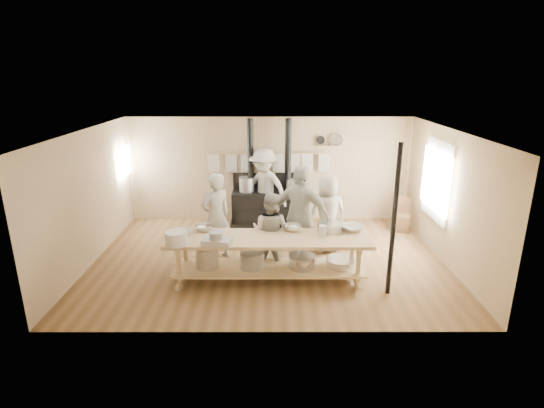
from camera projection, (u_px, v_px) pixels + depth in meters
name	position (u px, v px, depth m)	size (l,w,h in m)	color
ground	(269.00, 259.00, 8.59)	(7.00, 7.00, 0.00)	brown
room_shell	(269.00, 182.00, 8.10)	(7.00, 7.00, 7.00)	tan
window_right	(437.00, 180.00, 8.72)	(0.09, 1.50, 1.65)	beige
left_opening	(124.00, 162.00, 10.01)	(0.00, 0.90, 0.90)	white
stove	(269.00, 204.00, 10.45)	(1.90, 0.75, 2.60)	black
towel_rail	(269.00, 160.00, 10.41)	(3.00, 0.04, 0.47)	tan
back_wall_shelf	(329.00, 142.00, 10.31)	(0.63, 0.14, 0.32)	tan
prep_table	(268.00, 254.00, 7.57)	(3.60, 0.90, 0.85)	tan
support_post	(394.00, 222.00, 6.91)	(0.08, 0.08, 2.60)	black
cook_far_left	(216.00, 217.00, 8.40)	(0.65, 0.43, 1.78)	#A7A494
cook_left	(271.00, 232.00, 7.96)	(0.75, 0.58, 1.53)	#A7A494
cook_center	(327.00, 214.00, 8.78)	(0.81, 0.52, 1.65)	#A7A494
cook_right	(301.00, 216.00, 8.14)	(1.17, 0.49, 1.99)	#A7A494
cook_by_window	(264.00, 188.00, 10.16)	(1.24, 0.72, 1.93)	#A7A494
chair	(402.00, 221.00, 10.10)	(0.47, 0.47, 0.79)	#513720
bowl_white_a	(182.00, 233.00, 7.57)	(0.34, 0.34, 0.08)	white
bowl_steel_a	(204.00, 228.00, 7.77)	(0.33, 0.33, 0.10)	silver
bowl_white_b	(353.00, 228.00, 7.78)	(0.41, 0.41, 0.10)	white
bowl_steel_b	(293.00, 228.00, 7.78)	(0.33, 0.33, 0.10)	silver
roasting_pan	(217.00, 242.00, 7.14)	(0.48, 0.32, 0.11)	#B2B2B7
mixing_bowl_large	(330.00, 227.00, 7.77)	(0.47, 0.47, 0.15)	silver
bucket_galv	(217.00, 238.00, 7.13)	(0.25, 0.25, 0.23)	gray
deep_bowl_enamel	(176.00, 238.00, 7.12)	(0.37, 0.37, 0.23)	white
pitcher	(322.00, 231.00, 7.49)	(0.13, 0.13, 0.20)	white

